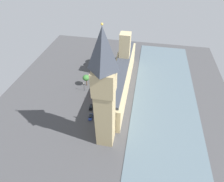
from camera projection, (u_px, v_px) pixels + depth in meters
ground_plane at (118, 88)px, 122.76m from camera, size 141.41×141.41×0.00m
river_thames at (164, 94)px, 118.31m from camera, size 37.78×127.27×0.25m
parliament_building at (121, 76)px, 117.52m from camera, size 10.66×71.41×32.39m
clock_tower at (104, 94)px, 72.96m from camera, size 8.76×8.76×58.15m
car_silver_by_river_gate at (112, 62)px, 145.17m from camera, size 2.08×4.57×1.74m
double_decker_bus_kerbside at (107, 67)px, 136.64m from camera, size 2.97×10.59×4.75m
car_dark_green_midblock at (106, 80)px, 128.10m from camera, size 2.40×4.34×1.74m
double_decker_bus_corner at (97, 91)px, 116.36m from camera, size 3.47×10.68×4.75m
car_black_opposite_hall at (91, 107)px, 108.26m from camera, size 2.08×4.63×1.74m
car_blue_under_trees at (91, 117)px, 102.64m from camera, size 2.30×4.64×1.74m
pedestrian_near_tower at (99, 117)px, 102.93m from camera, size 0.61×0.64×1.51m
plane_tree_trailing at (99, 57)px, 141.62m from camera, size 4.65×4.65×8.13m
plane_tree_leading at (98, 56)px, 141.41m from camera, size 6.75×6.75×9.67m
plane_tree_far_end at (95, 59)px, 138.67m from camera, size 6.39×6.39×8.83m
plane_tree_slot_10 at (86, 78)px, 120.96m from camera, size 4.52×4.52×8.18m
street_lamp_slot_11 at (84, 85)px, 117.91m from camera, size 0.56×0.56×6.40m
street_lamp_slot_12 at (91, 72)px, 129.63m from camera, size 0.56×0.56×5.68m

